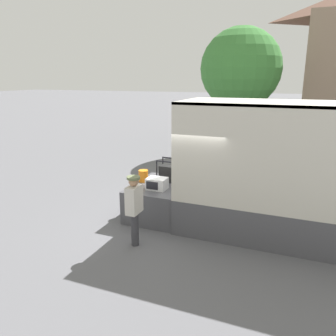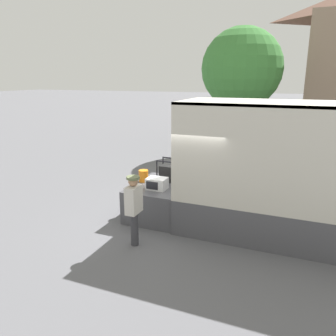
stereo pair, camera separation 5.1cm
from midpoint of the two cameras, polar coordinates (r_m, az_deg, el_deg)
The scene contains 7 objects.
ground_plane at distance 9.11m, azimuth 2.82°, elevation -8.73°, with size 160.00×160.00×0.00m, color slate.
tailgate_deck at distance 9.18m, azimuth -1.44°, elevation -5.51°, with size 1.45×2.00×0.89m, color #4C4C51.
microwave at distance 8.61m, azimuth -2.10°, elevation -2.73°, with size 0.51×0.42×0.30m.
portable_generator at distance 9.24m, azimuth 0.11°, elevation -0.86°, with size 0.60×0.48×0.64m.
orange_bucket at distance 9.25m, azimuth -4.47°, elevation -1.38°, with size 0.27×0.27×0.33m.
worker_person at distance 7.38m, azimuth -6.11°, elevation -6.26°, with size 0.30×0.44×1.65m.
street_tree at distance 16.28m, azimuth 12.45°, elevation 16.51°, with size 3.75×3.75×6.03m.
Camera 1 is at (2.66, -7.88, 3.72)m, focal length 35.00 mm.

